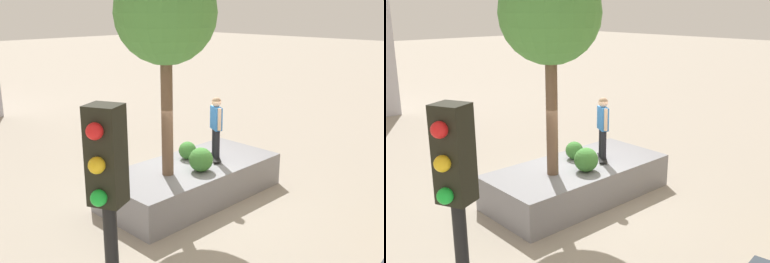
# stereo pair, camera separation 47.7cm
# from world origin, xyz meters

# --- Properties ---
(ground_plane) EXTENTS (120.00, 120.00, 0.00)m
(ground_plane) POSITION_xyz_m (0.00, 0.00, 0.00)
(ground_plane) COLOR #9E9384
(planter_ledge) EXTENTS (4.77, 2.21, 0.89)m
(planter_ledge) POSITION_xyz_m (0.08, -0.21, 0.44)
(planter_ledge) COLOR gray
(planter_ledge) RESTS_ON ground
(plaza_tree) EXTENTS (2.33, 2.33, 4.99)m
(plaza_tree) POSITION_xyz_m (0.96, -0.17, 4.67)
(plaza_tree) COLOR brown
(plaza_tree) RESTS_ON planter_ledge
(boxwood_shrub) EXTENTS (0.48, 0.48, 0.48)m
(boxwood_shrub) POSITION_xyz_m (-0.18, -0.64, 1.13)
(boxwood_shrub) COLOR #3D7A33
(boxwood_shrub) RESTS_ON planter_ledge
(hedge_clump) EXTENTS (0.60, 0.60, 0.60)m
(hedge_clump) POSITION_xyz_m (0.24, 0.26, 1.19)
(hedge_clump) COLOR #3D7A33
(hedge_clump) RESTS_ON planter_ledge
(skateboard) EXTENTS (0.68, 0.74, 0.07)m
(skateboard) POSITION_xyz_m (-0.65, -0.05, 0.94)
(skateboard) COLOR black
(skateboard) RESTS_ON planter_ledge
(skateboarder) EXTENTS (0.37, 0.50, 1.63)m
(skateboarder) POSITION_xyz_m (-0.65, -0.05, 1.90)
(skateboarder) COLOR black
(skateboarder) RESTS_ON skateboard
(traffic_light_corner) EXTENTS (0.37, 0.36, 4.08)m
(traffic_light_corner) POSITION_xyz_m (5.80, 4.48, 2.81)
(traffic_light_corner) COLOR black
(traffic_light_corner) RESTS_ON ground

